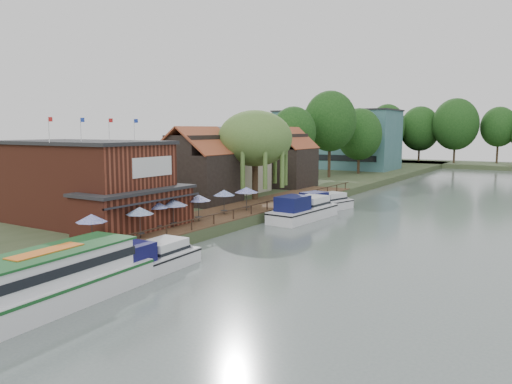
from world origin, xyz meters
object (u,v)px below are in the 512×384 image
Objects in this scene: cottage_b at (227,160)px; umbrella_4 at (199,208)px; umbrella_6 at (246,199)px; swan at (92,282)px; cruiser_1 at (303,207)px; tour_boat at (36,282)px; cruiser_0 at (149,256)px; umbrella_3 at (173,213)px; cruiser_2 at (324,201)px; umbrella_0 at (92,231)px; cottage_a at (198,165)px; cottage_c at (286,157)px; pub at (97,183)px; willow at (255,156)px; umbrella_1 at (140,223)px; umbrella_5 at (224,202)px; umbrella_2 at (157,216)px; hotel_block at (336,139)px.

umbrella_4 is at bearing -61.33° from cottage_b.
umbrella_6 is 5.50× the size of swan.
cruiser_1 is at bearing 42.03° from umbrella_6.
tour_boat is at bearing -75.61° from umbrella_4.
umbrella_3 is at bearing 119.10° from cruiser_0.
cruiser_0 is at bearing -73.80° from cruiser_2.
umbrella_6 is 0.26× the size of cruiser_0.
umbrella_0 is at bearing -70.98° from cottage_b.
cottage_a and cottage_c have the same top height.
umbrella_6 is at bearing 60.55° from pub.
willow is 4.31× the size of umbrella_6.
tour_boat is at bearing -74.13° from cruiser_2.
cruiser_0 is at bearing -66.35° from umbrella_4.
umbrella_0 is (6.83, -6.41, -2.36)m from pub.
cruiser_1 reaches higher than cruiser_2.
cottage_a is 24.82m from cruiser_0.
cruiser_1 is at bearing -56.59° from cottage_c.
tour_boat is (0.01, -8.12, 0.41)m from cruiser_0.
umbrella_3 is at bearing -86.77° from cruiser_2.
willow is 23.05m from umbrella_1.
tour_boat is (12.69, -29.05, -3.73)m from cottage_a.
umbrella_4 and umbrella_6 have the same top height.
tour_boat is (5.19, -23.65, -0.77)m from umbrella_5.
umbrella_0 is 6.99m from umbrella_2.
umbrella_5 is 24.23m from tour_boat.
umbrella_6 is at bearing 96.03° from tour_boat.
hotel_block is 58.12m from cruiser_1.
umbrella_3 is 1.02× the size of umbrella_4.
cottage_c is (0.00, 34.00, 0.60)m from pub.
hotel_block reaches higher than cruiser_0.
umbrella_4 is 0.98× the size of umbrella_6.
cottage_a reaches higher than swan.
umbrella_5 is 8.62m from cruiser_1.
umbrella_4 is at bearing 110.82° from cruiser_0.
hotel_block is 2.71× the size of cruiser_2.
cottage_b is 3.96× the size of umbrella_6.
willow reaches higher than cruiser_1.
cottage_b and cottage_c have the same top height.
umbrella_4 is 15.94m from swan.
umbrella_0 is 8.55m from umbrella_3.
cruiser_1 is at bearing -70.29° from hotel_block.
cottage_c is at bearing 90.00° from pub.
umbrella_3 is at bearing -92.55° from umbrella_6.
cruiser_1 is at bearing 77.65° from umbrella_1.
pub is 8.95m from umbrella_4.
swan is at bearing -80.84° from umbrella_6.
umbrella_2 is at bearing -78.53° from hotel_block.
pub is 71.49m from hotel_block.
umbrella_4 is at bearing 89.53° from umbrella_3.
umbrella_1 is at bearing -89.08° from umbrella_6.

